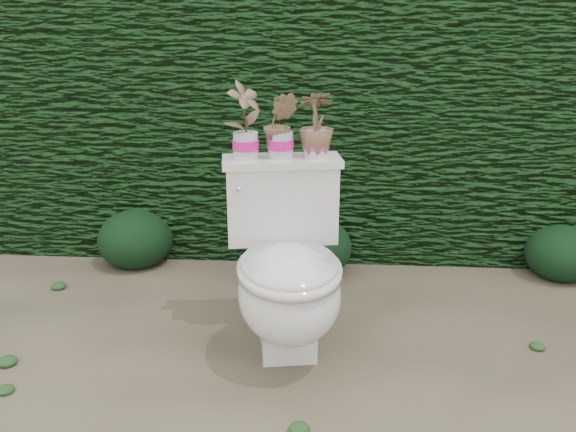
# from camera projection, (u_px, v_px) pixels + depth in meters

# --- Properties ---
(ground) EXTENTS (60.00, 60.00, 0.00)m
(ground) POSITION_uv_depth(u_px,v_px,m) (332.00, 375.00, 2.40)
(ground) COLOR #7B6E54
(ground) RESTS_ON ground
(hedge) EXTENTS (8.00, 1.00, 1.60)m
(hedge) POSITION_uv_depth(u_px,v_px,m) (335.00, 108.00, 3.65)
(hedge) COLOR #194416
(hedge) RESTS_ON ground
(toilet) EXTENTS (0.56, 0.74, 0.78)m
(toilet) POSITION_uv_depth(u_px,v_px,m) (287.00, 273.00, 2.47)
(toilet) COLOR silver
(toilet) RESTS_ON ground
(potted_plant_left) EXTENTS (0.18, 0.19, 0.30)m
(potted_plant_left) POSITION_uv_depth(u_px,v_px,m) (245.00, 122.00, 2.49)
(potted_plant_left) COLOR #216B28
(potted_plant_left) RESTS_ON toilet
(potted_plant_center) EXTENTS (0.15, 0.12, 0.26)m
(potted_plant_center) POSITION_uv_depth(u_px,v_px,m) (280.00, 127.00, 2.52)
(potted_plant_center) COLOR #216B28
(potted_plant_center) RESTS_ON toilet
(potted_plant_right) EXTENTS (0.18, 0.18, 0.26)m
(potted_plant_right) POSITION_uv_depth(u_px,v_px,m) (316.00, 126.00, 2.53)
(potted_plant_right) COLOR #216B28
(potted_plant_right) RESTS_ON toilet
(liriope_clump_1) EXTENTS (0.42, 0.42, 0.33)m
(liriope_clump_1) POSITION_uv_depth(u_px,v_px,m) (135.00, 234.00, 3.41)
(liriope_clump_1) COLOR black
(liriope_clump_1) RESTS_ON ground
(liriope_clump_2) EXTENTS (0.41, 0.41, 0.33)m
(liriope_clump_2) POSITION_uv_depth(u_px,v_px,m) (314.00, 242.00, 3.31)
(liriope_clump_2) COLOR black
(liriope_clump_2) RESTS_ON ground
(liriope_clump_3) EXTENTS (0.38, 0.38, 0.30)m
(liriope_clump_3) POSITION_uv_depth(u_px,v_px,m) (562.00, 248.00, 3.25)
(liriope_clump_3) COLOR black
(liriope_clump_3) RESTS_ON ground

